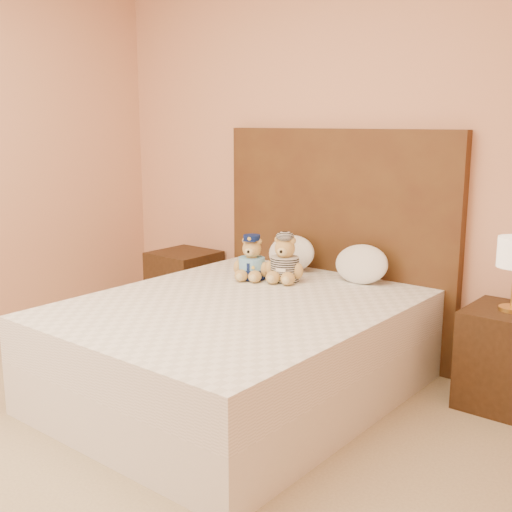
% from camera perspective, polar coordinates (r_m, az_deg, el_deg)
% --- Properties ---
extents(ground, '(4.00, 4.50, 0.00)m').
position_cam_1_polar(ground, '(3.10, -16.84, -18.61)').
color(ground, tan).
rests_on(ground, ground).
extents(room_walls, '(4.04, 4.52, 2.72)m').
position_cam_1_polar(room_walls, '(2.97, -11.43, 16.69)').
color(room_walls, tan).
rests_on(room_walls, ground).
extents(bed, '(1.60, 2.00, 0.55)m').
position_cam_1_polar(bed, '(3.71, -1.50, -8.19)').
color(bed, white).
rests_on(bed, ground).
extents(headboard, '(1.75, 0.08, 1.50)m').
position_cam_1_polar(headboard, '(4.37, 7.10, 1.30)').
color(headboard, '#503418').
rests_on(headboard, ground).
extents(nightstand_left, '(0.45, 0.45, 0.55)m').
position_cam_1_polar(nightstand_left, '(5.08, -6.37, -2.67)').
color(nightstand_left, '#392212').
rests_on(nightstand_left, ground).
extents(nightstand_right, '(0.45, 0.45, 0.55)m').
position_cam_1_polar(nightstand_right, '(3.81, 21.47, -8.49)').
color(nightstand_right, '#392212').
rests_on(nightstand_right, ground).
extents(teddy_police, '(0.32, 0.31, 0.29)m').
position_cam_1_polar(teddy_police, '(4.10, -0.38, -0.13)').
color(teddy_police, '#AD8C43').
rests_on(teddy_police, bed).
extents(teddy_prisoner, '(0.33, 0.32, 0.30)m').
position_cam_1_polar(teddy_prisoner, '(4.05, 2.57, -0.23)').
color(teddy_prisoner, '#AD8C43').
rests_on(teddy_prisoner, bed).
extents(pillow_left, '(0.36, 0.24, 0.26)m').
position_cam_1_polar(pillow_left, '(4.37, 3.15, 0.41)').
color(pillow_left, white).
rests_on(pillow_left, bed).
extents(pillow_right, '(0.37, 0.24, 0.26)m').
position_cam_1_polar(pillow_right, '(4.08, 9.35, -0.55)').
color(pillow_right, white).
rests_on(pillow_right, bed).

